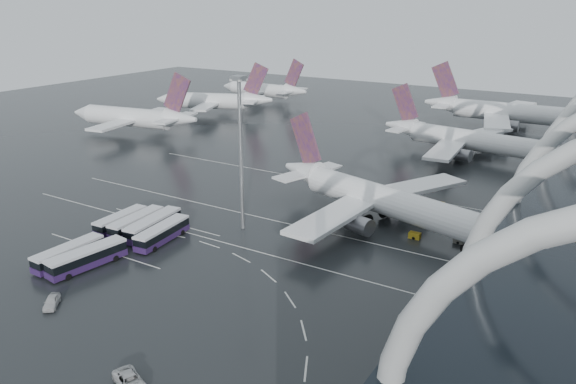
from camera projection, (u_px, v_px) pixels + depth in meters
The scene contains 25 objects.
ground at pixel (264, 248), 101.12m from camera, with size 420.00×420.00×0.00m, color black.
lane_marking_near at pixel (257, 252), 99.51m from camera, with size 120.00×0.25×0.01m, color silver.
lane_marking_mid at pixel (298, 226), 110.79m from camera, with size 120.00×0.25×0.01m, color silver.
lane_marking_far at pixel (358, 188), 133.35m from camera, with size 120.00×0.25×0.01m, color silver.
bus_bay_line_south at pixel (102, 250), 100.11m from camera, with size 28.00×0.25×0.01m, color silver.
bus_bay_line_north at pixel (165, 221), 113.01m from camera, with size 28.00×0.25×0.01m, color silver.
airliner_main at pixel (381, 200), 110.87m from camera, with size 56.25×48.67×19.35m.
airliner_gate_b at pixel (468, 140), 158.38m from camera, with size 54.66×48.70×18.98m.
airliner_gate_c at pixel (509, 113), 192.99m from camera, with size 61.02×56.50×21.81m.
jet_remote_west at pixel (135, 118), 184.94m from camera, with size 48.58×39.27×21.14m.
jet_remote_mid at pixel (216, 101), 216.71m from camera, with size 45.36×36.95×20.30m.
jet_remote_far at pixel (265, 90), 244.51m from camera, with size 44.14×35.51×19.28m.
bus_row_near_a at pixel (121, 220), 109.21m from camera, with size 3.21×12.09×2.95m.
bus_row_near_b at pixel (136, 223), 107.83m from camera, with size 3.75×13.04×3.17m.
bus_row_near_c at pixel (153, 225), 106.27m from camera, with size 4.49×13.93×3.37m.
bus_row_near_d at pixel (162, 233), 103.02m from camera, with size 4.23×13.23×3.20m.
bus_row_far_b at pixel (68, 254), 94.73m from camera, with size 3.34×12.86×3.15m.
bus_row_far_c at pixel (87, 258), 92.93m from camera, with size 4.91×14.00×3.37m.
van_curve_a at pixel (130, 381), 64.53m from camera, with size 2.60×5.63×1.57m, color silver.
van_curve_b at pixel (52, 302), 81.55m from camera, with size 1.81×4.50×1.53m, color silver.
floodlight_mast at pixel (240, 136), 103.69m from camera, with size 2.26×2.26×29.47m.
gse_cart_belly_a at pixel (415, 235), 104.86m from camera, with size 2.14×1.27×1.17m, color #B49018.
gse_cart_belly_b at pixel (423, 220), 112.13m from camera, with size 2.36×1.40×1.29m, color slate.
gse_cart_belly_d at pixel (459, 240), 102.88m from camera, with size 1.89×1.12×1.03m, color slate.
gse_cart_belly_e at pixel (438, 205), 120.24m from camera, with size 2.38×1.40×1.30m, color #B49018.
Camera 1 is at (52.10, -76.41, 42.34)m, focal length 35.00 mm.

